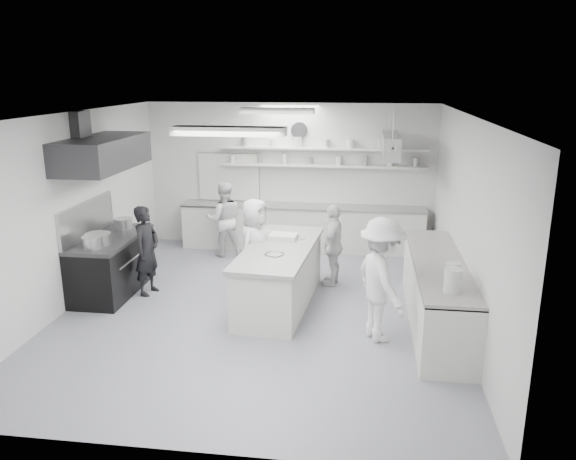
# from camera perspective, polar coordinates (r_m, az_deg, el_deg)

# --- Properties ---
(floor) EXTENTS (6.00, 7.00, 0.02)m
(floor) POSITION_cam_1_polar(r_m,az_deg,el_deg) (8.91, -2.78, -8.06)
(floor) COLOR gray
(floor) RESTS_ON ground
(ceiling) EXTENTS (6.00, 7.00, 0.02)m
(ceiling) POSITION_cam_1_polar(r_m,az_deg,el_deg) (8.18, -3.06, 11.71)
(ceiling) COLOR white
(ceiling) RESTS_ON wall_back
(wall_back) EXTENTS (6.00, 0.04, 3.00)m
(wall_back) POSITION_cam_1_polar(r_m,az_deg,el_deg) (11.80, 0.18, 5.53)
(wall_back) COLOR silver
(wall_back) RESTS_ON floor
(wall_front) EXTENTS (6.00, 0.04, 3.00)m
(wall_front) POSITION_cam_1_polar(r_m,az_deg,el_deg) (5.19, -9.99, -8.04)
(wall_front) COLOR silver
(wall_front) RESTS_ON floor
(wall_left) EXTENTS (0.04, 7.00, 3.00)m
(wall_left) POSITION_cam_1_polar(r_m,az_deg,el_deg) (9.43, -21.15, 1.90)
(wall_left) COLOR silver
(wall_left) RESTS_ON floor
(wall_right) EXTENTS (0.04, 7.00, 3.00)m
(wall_right) POSITION_cam_1_polar(r_m,az_deg,el_deg) (8.42, 17.61, 0.67)
(wall_right) COLOR silver
(wall_right) RESTS_ON floor
(stove) EXTENTS (0.80, 1.80, 0.90)m
(stove) POSITION_cam_1_polar(r_m,az_deg,el_deg) (9.87, -17.43, -3.52)
(stove) COLOR black
(stove) RESTS_ON floor
(exhaust_hood) EXTENTS (0.85, 2.00, 0.50)m
(exhaust_hood) POSITION_cam_1_polar(r_m,az_deg,el_deg) (9.45, -18.36, 7.44)
(exhaust_hood) COLOR #333235
(exhaust_hood) RESTS_ON wall_left
(back_counter) EXTENTS (5.00, 0.60, 0.92)m
(back_counter) POSITION_cam_1_polar(r_m,az_deg,el_deg) (11.71, 1.44, 0.22)
(back_counter) COLOR silver
(back_counter) RESTS_ON floor
(shelf_lower) EXTENTS (4.20, 0.26, 0.04)m
(shelf_lower) POSITION_cam_1_polar(r_m,az_deg,el_deg) (11.56, 3.56, 6.55)
(shelf_lower) COLOR silver
(shelf_lower) RESTS_ON wall_back
(shelf_upper) EXTENTS (4.20, 0.26, 0.04)m
(shelf_upper) POSITION_cam_1_polar(r_m,az_deg,el_deg) (11.51, 3.59, 8.27)
(shelf_upper) COLOR silver
(shelf_upper) RESTS_ON wall_back
(pass_through_window) EXTENTS (1.30, 0.04, 1.00)m
(pass_through_window) POSITION_cam_1_polar(r_m,az_deg,el_deg) (12.03, -6.01, 5.39)
(pass_through_window) COLOR black
(pass_through_window) RESTS_ON wall_back
(wall_clock) EXTENTS (0.32, 0.05, 0.32)m
(wall_clock) POSITION_cam_1_polar(r_m,az_deg,el_deg) (11.61, 1.15, 10.09)
(wall_clock) COLOR white
(wall_clock) RESTS_ON wall_back
(right_counter) EXTENTS (0.74, 3.30, 0.94)m
(right_counter) POSITION_cam_1_polar(r_m,az_deg,el_deg) (8.49, 14.92, -6.32)
(right_counter) COLOR silver
(right_counter) RESTS_ON floor
(pot_rack) EXTENTS (0.30, 1.60, 0.40)m
(pot_rack) POSITION_cam_1_polar(r_m,az_deg,el_deg) (10.51, 10.38, 8.45)
(pot_rack) COLOR #A7A7A7
(pot_rack) RESTS_ON ceiling
(light_fixture_front) EXTENTS (1.30, 0.25, 0.10)m
(light_fixture_front) POSITION_cam_1_polar(r_m,az_deg,el_deg) (6.43, -6.04, 9.97)
(light_fixture_front) COLOR silver
(light_fixture_front) RESTS_ON ceiling
(light_fixture_rear) EXTENTS (1.30, 0.25, 0.10)m
(light_fixture_rear) POSITION_cam_1_polar(r_m,az_deg,el_deg) (9.96, -1.11, 12.01)
(light_fixture_rear) COLOR silver
(light_fixture_rear) RESTS_ON ceiling
(prep_island) EXTENTS (1.12, 2.53, 0.91)m
(prep_island) POSITION_cam_1_polar(r_m,az_deg,el_deg) (8.92, -0.87, -4.80)
(prep_island) COLOR silver
(prep_island) RESTS_ON floor
(stove_pot) EXTENTS (0.41, 0.41, 0.22)m
(stove_pot) POSITION_cam_1_polar(r_m,az_deg,el_deg) (9.36, -18.73, -1.01)
(stove_pot) COLOR #A7A7A7
(stove_pot) RESTS_ON stove
(cook_stove) EXTENTS (0.47, 0.61, 1.50)m
(cook_stove) POSITION_cam_1_polar(r_m,az_deg,el_deg) (9.54, -14.15, -2.03)
(cook_stove) COLOR black
(cook_stove) RESTS_ON floor
(cook_back) EXTENTS (0.86, 0.76, 1.51)m
(cook_back) POSITION_cam_1_polar(r_m,az_deg,el_deg) (11.30, -6.51, 1.10)
(cook_back) COLOR silver
(cook_back) RESTS_ON floor
(cook_island_left) EXTENTS (0.73, 0.91, 1.62)m
(cook_island_left) POSITION_cam_1_polar(r_m,az_deg,el_deg) (9.27, -3.37, -1.71)
(cook_island_left) COLOR silver
(cook_island_left) RESTS_ON floor
(cook_island_right) EXTENTS (0.51, 0.89, 1.43)m
(cook_island_right) POSITION_cam_1_polar(r_m,az_deg,el_deg) (9.70, 4.63, -1.52)
(cook_island_right) COLOR silver
(cook_island_right) RESTS_ON floor
(cook_right) EXTENTS (1.05, 1.28, 1.73)m
(cook_right) POSITION_cam_1_polar(r_m,az_deg,el_deg) (7.73, 9.48, -5.04)
(cook_right) COLOR silver
(cook_right) RESTS_ON floor
(bowl_island_a) EXTENTS (0.36, 0.36, 0.07)m
(bowl_island_a) POSITION_cam_1_polar(r_m,az_deg,el_deg) (8.39, -1.38, -2.61)
(bowl_island_a) COLOR #A7A7A7
(bowl_island_a) RESTS_ON prep_island
(bowl_island_b) EXTENTS (0.25, 0.25, 0.07)m
(bowl_island_b) POSITION_cam_1_polar(r_m,az_deg,el_deg) (9.21, 1.07, -0.94)
(bowl_island_b) COLOR silver
(bowl_island_b) RESTS_ON prep_island
(bowl_right) EXTENTS (0.28, 0.28, 0.06)m
(bowl_right) POSITION_cam_1_polar(r_m,az_deg,el_deg) (7.86, 16.33, -4.33)
(bowl_right) COLOR silver
(bowl_right) RESTS_ON right_counter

